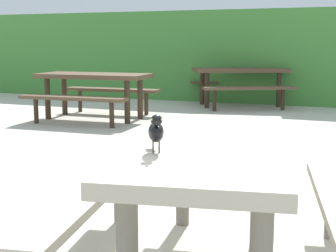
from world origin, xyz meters
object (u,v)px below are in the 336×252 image
Objects in this scene: picnic_table_mid_left at (240,78)px; picnic_table_foreground at (211,174)px; bird_grackle at (156,131)px; picnic_table_mid_right at (94,85)px.

picnic_table_foreground is at bearing -78.01° from picnic_table_mid_left.
bird_grackle reaches higher than picnic_table_foreground.
picnic_table_mid_right is (-3.20, 5.06, -0.29)m from bird_grackle.
picnic_table_mid_left is (-1.39, 7.61, -0.29)m from bird_grackle.
picnic_table_foreground is at bearing 70.64° from bird_grackle.
picnic_table_foreground is 7.36× the size of bird_grackle.
picnic_table_mid_right is (-1.82, -2.55, 0.00)m from picnic_table_mid_left.
picnic_table_mid_right is (-3.35, 4.65, 0.00)m from picnic_table_foreground.
picnic_table_mid_right is at bearing 125.74° from picnic_table_foreground.
picnic_table_foreground is 0.52m from bird_grackle.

